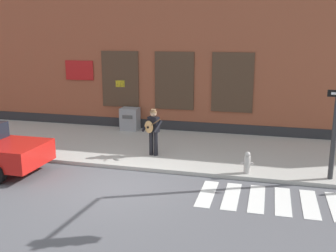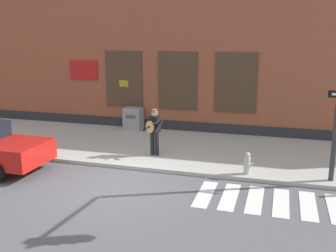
{
  "view_description": "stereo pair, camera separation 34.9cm",
  "coord_description": "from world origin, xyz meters",
  "views": [
    {
      "loc": [
        4.12,
        -10.14,
        4.38
      ],
      "look_at": [
        1.01,
        1.69,
        1.5
      ],
      "focal_mm": 42.0,
      "sensor_mm": 36.0,
      "label": 1
    },
    {
      "loc": [
        4.46,
        -10.05,
        4.38
      ],
      "look_at": [
        1.01,
        1.69,
        1.5
      ],
      "focal_mm": 42.0,
      "sensor_mm": 36.0,
      "label": 2
    }
  ],
  "objects": [
    {
      "name": "building_backdrop",
      "position": [
        -0.0,
        8.66,
        3.68
      ],
      "size": [
        28.0,
        4.06,
        7.36
      ],
      "color": "brown",
      "rests_on": "ground"
    },
    {
      "name": "fire_hydrant",
      "position": [
        3.55,
        1.74,
        0.47
      ],
      "size": [
        0.38,
        0.2,
        0.7
      ],
      "color": "#B2ADA8",
      "rests_on": "sidewalk"
    },
    {
      "name": "sidewalk",
      "position": [
        0.0,
        4.03,
        0.06
      ],
      "size": [
        28.0,
        5.27,
        0.12
      ],
      "color": "#ADAAA3",
      "rests_on": "ground"
    },
    {
      "name": "busker",
      "position": [
        0.17,
        2.77,
        1.08
      ],
      "size": [
        0.72,
        0.65,
        1.68
      ],
      "color": "black",
      "rests_on": "sidewalk"
    },
    {
      "name": "utility_box",
      "position": [
        -1.96,
        6.22,
        0.63
      ],
      "size": [
        0.8,
        0.65,
        1.0
      ],
      "color": "gray",
      "rests_on": "sidewalk"
    },
    {
      "name": "crosswalk",
      "position": [
        4.96,
        0.09,
        0.01
      ],
      "size": [
        5.2,
        1.9,
        0.01
      ],
      "color": "silver",
      "rests_on": "ground"
    },
    {
      "name": "ground_plane",
      "position": [
        0.0,
        0.0,
        0.0
      ],
      "size": [
        160.0,
        160.0,
        0.0
      ],
      "primitive_type": "plane",
      "color": "#56565B"
    }
  ]
}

